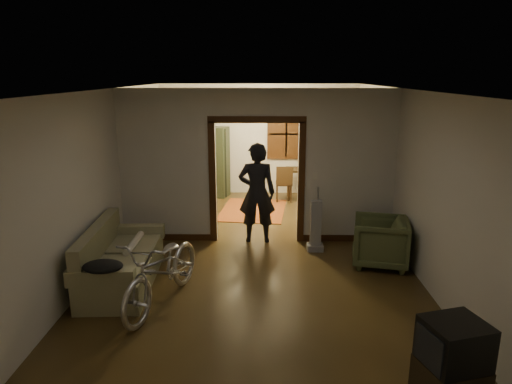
{
  "coord_description": "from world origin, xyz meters",
  "views": [
    {
      "loc": [
        0.11,
        -7.38,
        3.05
      ],
      "look_at": [
        0.0,
        -0.3,
        1.2
      ],
      "focal_mm": 32.0,
      "sensor_mm": 36.0,
      "label": 1
    }
  ],
  "objects_px": {
    "sofa": "(122,256)",
    "locker": "(210,162)",
    "person": "(257,193)",
    "bicycle": "(163,270)",
    "armchair": "(380,242)",
    "desk": "(307,184)"
  },
  "relations": [
    {
      "from": "sofa",
      "to": "locker",
      "type": "xyz_separation_m",
      "value": [
        0.74,
        5.1,
        0.43
      ]
    },
    {
      "from": "sofa",
      "to": "person",
      "type": "xyz_separation_m",
      "value": [
        1.96,
        1.83,
        0.48
      ]
    },
    {
      "from": "sofa",
      "to": "locker",
      "type": "relative_size",
      "value": 1.1
    },
    {
      "from": "sofa",
      "to": "person",
      "type": "distance_m",
      "value": 2.73
    },
    {
      "from": "bicycle",
      "to": "locker",
      "type": "relative_size",
      "value": 1.09
    },
    {
      "from": "bicycle",
      "to": "armchair",
      "type": "distance_m",
      "value": 3.53
    },
    {
      "from": "armchair",
      "to": "locker",
      "type": "distance_m",
      "value": 5.43
    },
    {
      "from": "person",
      "to": "desk",
      "type": "distance_m",
      "value": 3.27
    },
    {
      "from": "person",
      "to": "desk",
      "type": "height_order",
      "value": "person"
    },
    {
      "from": "desk",
      "to": "armchair",
      "type": "bearing_deg",
      "value": -95.83
    },
    {
      "from": "armchair",
      "to": "desk",
      "type": "height_order",
      "value": "armchair"
    },
    {
      "from": "desk",
      "to": "bicycle",
      "type": "bearing_deg",
      "value": -131.31
    },
    {
      "from": "locker",
      "to": "sofa",
      "type": "bearing_deg",
      "value": -82.48
    },
    {
      "from": "bicycle",
      "to": "armchair",
      "type": "height_order",
      "value": "bicycle"
    },
    {
      "from": "sofa",
      "to": "desk",
      "type": "relative_size",
      "value": 1.9
    },
    {
      "from": "sofa",
      "to": "desk",
      "type": "distance_m",
      "value": 5.77
    },
    {
      "from": "sofa",
      "to": "person",
      "type": "relative_size",
      "value": 1.05
    },
    {
      "from": "bicycle",
      "to": "armchair",
      "type": "bearing_deg",
      "value": 39.69
    },
    {
      "from": "armchair",
      "to": "person",
      "type": "relative_size",
      "value": 0.47
    },
    {
      "from": "person",
      "to": "locker",
      "type": "bearing_deg",
      "value": -68.95
    },
    {
      "from": "bicycle",
      "to": "armchair",
      "type": "xyz_separation_m",
      "value": [
        3.24,
        1.38,
        -0.11
      ]
    },
    {
      "from": "armchair",
      "to": "person",
      "type": "distance_m",
      "value": 2.34
    }
  ]
}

